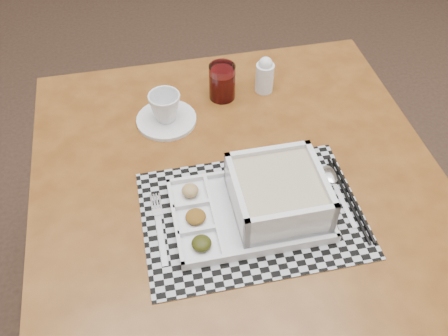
{
  "coord_description": "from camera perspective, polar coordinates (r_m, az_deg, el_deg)",
  "views": [
    {
      "loc": [
        0.03,
        -0.87,
        1.53
      ],
      "look_at": [
        0.17,
        -0.17,
        0.76
      ],
      "focal_mm": 40.0,
      "sensor_mm": 36.0,
      "label": 1
    }
  ],
  "objects": [
    {
      "name": "floor",
      "position": [
        1.76,
        -6.58,
        -13.58
      ],
      "size": [
        5.0,
        5.0,
        0.0
      ],
      "primitive_type": "plane",
      "color": "black",
      "rests_on": "ground"
    },
    {
      "name": "dining_table",
      "position": [
        1.18,
        1.51,
        -2.98
      ],
      "size": [
        0.94,
        0.94,
        0.69
      ],
      "color": "#4E290E",
      "rests_on": "ground"
    },
    {
      "name": "placemat",
      "position": [
        1.06,
        3.22,
        -5.29
      ],
      "size": [
        0.47,
        0.33,
        0.0
      ],
      "primitive_type": "cube",
      "rotation": [
        0.0,
        0.0,
        0.02
      ],
      "color": "#9FA0A6",
      "rests_on": "dining_table"
    },
    {
      "name": "serving_tray",
      "position": [
        1.04,
        5.23,
        -3.49
      ],
      "size": [
        0.32,
        0.23,
        0.09
      ],
      "color": "silver",
      "rests_on": "placemat"
    },
    {
      "name": "fork",
      "position": [
        1.04,
        -7.37,
        -6.62
      ],
      "size": [
        0.02,
        0.19,
        0.0
      ],
      "color": "silver",
      "rests_on": "placemat"
    },
    {
      "name": "spoon",
      "position": [
        1.14,
        12.23,
        -1.22
      ],
      "size": [
        0.04,
        0.18,
        0.01
      ],
      "color": "silver",
      "rests_on": "placemat"
    },
    {
      "name": "chopsticks",
      "position": [
        1.11,
        14.22,
        -3.41
      ],
      "size": [
        0.02,
        0.24,
        0.01
      ],
      "color": "black",
      "rests_on": "placemat"
    },
    {
      "name": "saucer",
      "position": [
        1.26,
        -6.59,
        5.5
      ],
      "size": [
        0.15,
        0.15,
        0.01
      ],
      "primitive_type": "cylinder",
      "color": "silver",
      "rests_on": "dining_table"
    },
    {
      "name": "cup",
      "position": [
        1.23,
        -6.76,
        6.94
      ],
      "size": [
        0.1,
        0.1,
        0.07
      ],
      "primitive_type": "imported",
      "rotation": [
        0.0,
        0.0,
        0.27
      ],
      "color": "silver",
      "rests_on": "saucer"
    },
    {
      "name": "juice_glass",
      "position": [
        1.3,
        -0.21,
        9.69
      ],
      "size": [
        0.07,
        0.07,
        0.1
      ],
      "color": "white",
      "rests_on": "dining_table"
    },
    {
      "name": "creamer_bottle",
      "position": [
        1.33,
        4.68,
        10.55
      ],
      "size": [
        0.05,
        0.05,
        0.1
      ],
      "color": "silver",
      "rests_on": "dining_table"
    }
  ]
}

